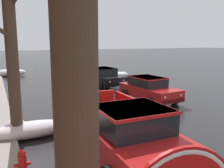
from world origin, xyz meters
TOP-DOWN VIEW (x-y plane):
  - snow_bank_mid_block_left at (-4.59, 9.78)m, footprint 2.85×1.08m
  - snow_bank_near_corner_right at (4.98, 21.66)m, footprint 2.47×1.14m
  - snow_bank_along_right_kerb at (-4.35, 27.07)m, footprint 3.07×1.36m
  - bare_tree_at_the_corner at (-4.92, 2.61)m, footprint 1.99×1.85m
  - bare_tree_second_along_sidewalk at (-4.90, 9.73)m, footprint 3.34×1.59m
  - pickup_truck_red_approaching_near_lane at (-2.33, 6.78)m, footprint 2.32×5.21m
  - sedan_red_parked_kerbside_close at (2.43, 12.45)m, footprint 2.12×4.04m
  - sedan_black_parked_kerbside_mid at (2.03, 18.04)m, footprint 2.17×4.07m
  - fire_hydrant at (-5.06, 7.15)m, footprint 0.42×0.22m

SIDE VIEW (x-z plane):
  - snow_bank_near_corner_right at x=4.98m, z-range -0.03..0.58m
  - snow_bank_mid_block_left at x=-4.59m, z-range -0.05..0.65m
  - snow_bank_along_right_kerb at x=-4.35m, z-range -0.01..0.72m
  - fire_hydrant at x=-5.06m, z-range 0.00..0.71m
  - sedan_red_parked_kerbside_close at x=2.43m, z-range 0.04..1.46m
  - sedan_black_parked_kerbside_mid at x=2.03m, z-range 0.04..1.46m
  - pickup_truck_red_approaching_near_lane at x=-2.33m, z-range 0.00..1.76m
  - bare_tree_at_the_corner at x=-4.92m, z-range 0.17..6.57m
  - bare_tree_second_along_sidewalk at x=-4.90m, z-range 0.19..6.69m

